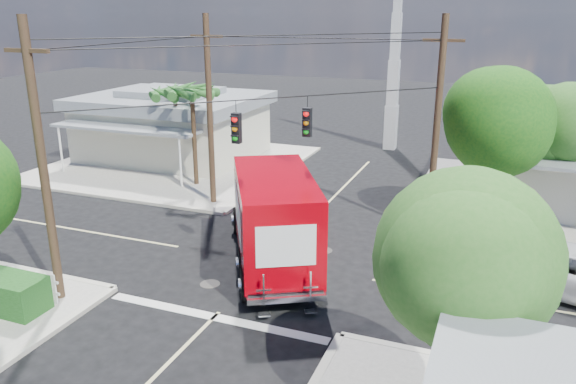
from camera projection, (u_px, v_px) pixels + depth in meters
The scene contains 14 objects.
ground at pixel (269, 262), 21.26m from camera, with size 120.00×120.00×0.00m, color black.
sidewalk_ne at pixel (564, 207), 27.10m from camera, with size 14.12×14.12×0.14m.
sidewalk_nw at pixel (177, 164), 34.66m from camera, with size 14.12×14.12×0.14m.
road_markings at pixel (252, 278), 19.96m from camera, with size 32.00×32.00×0.01m.
building_nw at pixel (173, 124), 35.79m from camera, with size 10.80×10.20×4.30m.
radio_tower at pixel (394, 66), 37.07m from camera, with size 0.80×0.80×17.00m.
tree_ne_front at pixel (491, 120), 23.28m from camera, with size 4.21×4.14×6.66m.
tree_ne_back at pixel (555, 128), 24.50m from camera, with size 3.77×3.66×5.82m.
tree_se at pixel (446, 276), 11.17m from camera, with size 3.67×3.54×5.62m.
palm_nw_front at pixel (192, 93), 28.96m from camera, with size 3.01×3.08×5.59m.
palm_nw_back at pixel (175, 94), 31.10m from camera, with size 3.01×3.08×5.19m.
utility_poles at pixel (246, 130), 21.80m from camera, with size 12.00×10.68×9.00m.
vending_boxes at pixel (463, 214), 24.29m from camera, with size 1.90×0.50×1.10m.
delivery_truck at pixel (273, 217), 20.72m from camera, with size 6.18×8.49×3.62m.
Camera 1 is at (7.77, -17.81, 9.08)m, focal length 35.00 mm.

